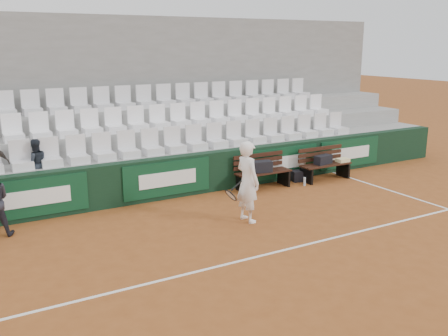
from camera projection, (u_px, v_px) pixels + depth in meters
ground at (266, 255)px, 8.81m from camera, size 80.00×80.00×0.00m
court_baseline at (266, 255)px, 8.81m from camera, size 18.00×0.06×0.01m
back_barrier at (175, 176)px, 12.08m from camera, size 18.00×0.34×1.00m
grandstand_tier_front at (162, 171)px, 12.58m from camera, size 18.00×0.95×1.00m
grandstand_tier_mid at (148, 155)px, 13.33m from camera, size 18.00×0.95×1.45m
grandstand_tier_back at (135, 141)px, 14.07m from camera, size 18.00×0.95×1.90m
grandstand_rear_wall at (126, 95)px, 14.30m from camera, size 18.00×0.30×4.40m
seat_row_front at (164, 141)px, 12.24m from camera, size 11.90×0.44×0.63m
seat_row_mid at (149, 118)px, 12.93m from camera, size 11.90×0.44×0.63m
seat_row_back at (136, 97)px, 13.62m from camera, size 11.90×0.44×0.63m
bench_left at (263, 180)px, 12.82m from camera, size 1.50×0.56×0.45m
bench_right at (325, 172)px, 13.64m from camera, size 1.50×0.56×0.45m
sports_bag_left at (259, 167)px, 12.68m from camera, size 0.70×0.45×0.28m
sports_bag_right at (323, 160)px, 13.54m from camera, size 0.55×0.33×0.24m
towel at (343, 160)px, 13.80m from camera, size 0.35×0.26×0.10m
sports_bag_ground at (300, 176)px, 13.53m from camera, size 0.53×0.39×0.29m
water_bottle_near at (247, 187)px, 12.48m from camera, size 0.08×0.08×0.28m
water_bottle_far at (305, 182)px, 13.08m from camera, size 0.06×0.06×0.23m
tennis_player at (247, 182)px, 10.30m from camera, size 0.73×0.67×1.71m
spectator_c at (34, 143)px, 10.77m from camera, size 0.55×0.44×1.08m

